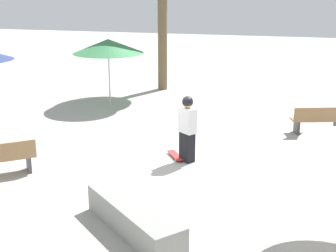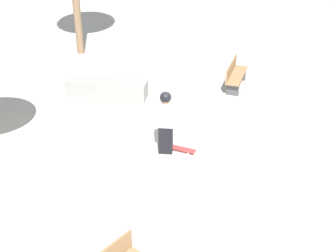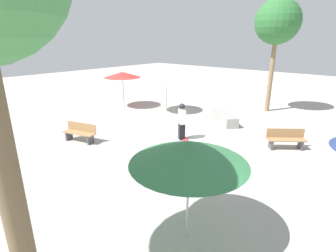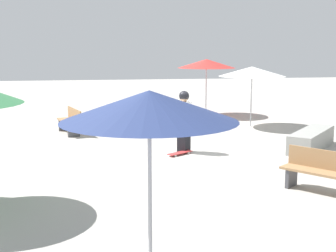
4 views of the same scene
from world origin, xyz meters
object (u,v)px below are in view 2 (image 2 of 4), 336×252
skateboard (180,149)px  skater_main (166,121)px  bench_near (235,75)px  concrete_ledge (107,89)px

skateboard → skater_main: bearing=-149.9°
skater_main → skateboard: size_ratio=2.21×
bench_near → skater_main: bearing=-12.0°
skateboard → bench_near: bench_near is taller
skateboard → bench_near: bearing=87.4°
concrete_ledge → bench_near: 4.21m
skater_main → skateboard: 0.95m
skater_main → bench_near: size_ratio=1.13×
bench_near → concrete_ledge: bearing=-62.2°
skater_main → skateboard: bearing=11.4°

